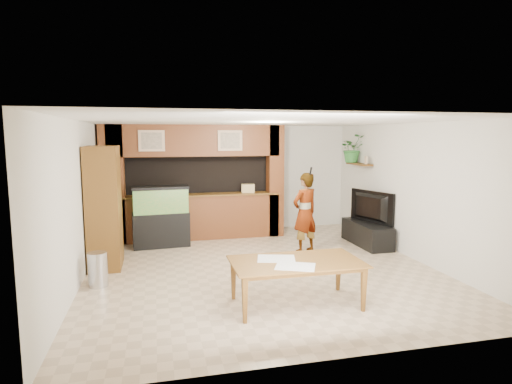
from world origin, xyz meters
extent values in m
plane|color=tan|center=(0.00, 0.00, 0.00)|extent=(6.50, 6.50, 0.00)
plane|color=white|center=(0.00, 0.00, 2.60)|extent=(6.50, 6.50, 0.00)
plane|color=beige|center=(0.00, 3.25, 1.30)|extent=(6.00, 0.00, 6.00)
plane|color=beige|center=(-3.00, 0.00, 1.30)|extent=(0.00, 6.50, 6.50)
plane|color=beige|center=(3.00, 0.00, 1.30)|extent=(0.00, 6.50, 6.50)
cube|color=brown|center=(-0.90, 2.45, 0.50)|extent=(3.80, 0.35, 1.00)
cube|color=brown|center=(-0.90, 2.45, 1.02)|extent=(3.80, 0.43, 0.04)
cube|color=brown|center=(-0.90, 2.45, 2.25)|extent=(3.80, 0.35, 0.70)
cube|color=brown|center=(-2.70, 2.45, 1.30)|extent=(0.50, 0.35, 2.60)
cube|color=brown|center=(0.95, 2.45, 1.30)|extent=(0.35, 0.35, 2.60)
cube|color=black|center=(-0.90, 3.00, 1.45)|extent=(4.20, 0.45, 0.85)
cube|color=tan|center=(-1.85, 2.26, 2.25)|extent=(0.55, 0.03, 0.45)
cube|color=tan|center=(-1.85, 2.24, 2.25)|extent=(0.43, 0.01, 0.35)
cube|color=tan|center=(-0.15, 2.26, 2.25)|extent=(0.55, 0.03, 0.45)
cube|color=tan|center=(-0.15, 2.24, 2.25)|extent=(0.43, 0.01, 0.35)
cylinder|color=black|center=(-2.97, 1.00, 1.90)|extent=(0.04, 0.25, 0.25)
cylinder|color=white|center=(-2.94, 1.00, 1.90)|extent=(0.01, 0.21, 0.21)
cube|color=brown|center=(2.85, 1.95, 1.70)|extent=(0.25, 0.90, 0.04)
cube|color=brown|center=(-2.70, 0.73, 1.09)|extent=(0.54, 0.89, 2.18)
cylinder|color=#B2B2B7|center=(-2.72, -0.32, 0.27)|extent=(0.30, 0.30, 0.55)
cube|color=black|center=(-1.71, 1.95, 0.37)|extent=(1.17, 0.44, 0.73)
cube|color=#317C34|center=(-1.71, 1.95, 0.99)|extent=(1.13, 0.41, 0.51)
cube|color=black|center=(-1.71, 1.95, 1.27)|extent=(1.17, 0.44, 0.06)
cube|color=black|center=(2.65, 1.09, 0.24)|extent=(0.53, 1.45, 0.48)
imported|color=black|center=(2.65, 1.09, 0.83)|extent=(0.52, 1.19, 0.69)
cube|color=tan|center=(2.85, 1.62, 1.81)|extent=(0.05, 0.14, 0.18)
imported|color=#2C6E2D|center=(2.82, 2.26, 2.06)|extent=(0.60, 0.52, 0.67)
imported|color=#A08857|center=(1.12, 0.83, 0.81)|extent=(0.70, 0.59, 1.63)
cylinder|color=black|center=(1.17, 0.67, 1.67)|extent=(0.04, 0.10, 0.16)
imported|color=brown|center=(0.07, -1.79, 0.32)|extent=(1.81, 1.02, 0.64)
cube|color=silver|center=(-0.17, -1.59, 0.64)|extent=(0.60, 0.50, 0.01)
cube|color=silver|center=(-0.02, -2.00, 0.64)|extent=(0.62, 0.55, 0.01)
cube|color=tan|center=(0.30, 2.45, 1.14)|extent=(0.33, 0.24, 0.20)
camera|label=1|loc=(-1.79, -7.21, 2.36)|focal=30.00mm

